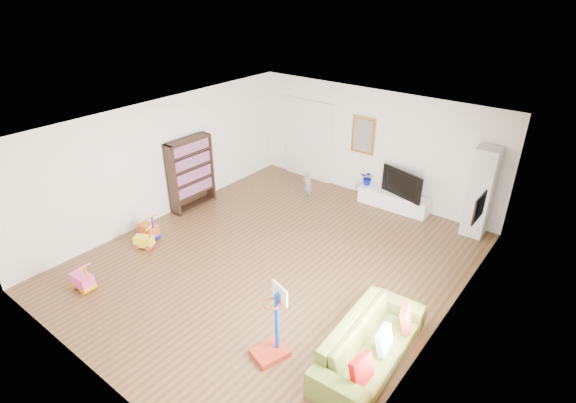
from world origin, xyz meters
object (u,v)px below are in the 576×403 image
Objects in this scene: media_console at (393,200)px; bookshelf at (191,174)px; basketball_hoop at (269,324)px; sofa at (370,343)px.

media_console is 4.87m from bookshelf.
bookshelf is at bearing 167.88° from basketball_hoop.
media_console is at bearing 37.20° from bookshelf.
media_console is 5.49m from basketball_hoop.
bookshelf reaches higher than basketball_hoop.
media_console is 4.97m from sofa.
basketball_hoop reaches higher than sofa.
media_console is 0.77× the size of sofa.
bookshelf is 0.77× the size of sofa.
bookshelf is at bearing 70.49° from sofa.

